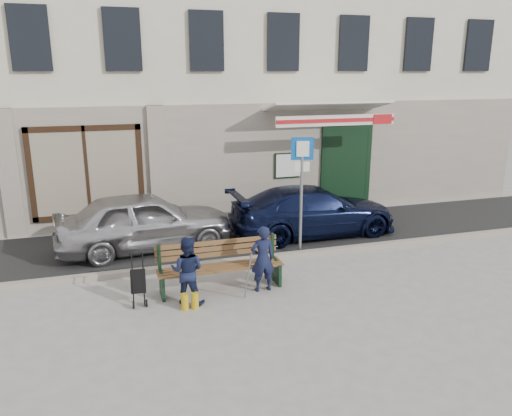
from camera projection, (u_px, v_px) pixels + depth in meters
name	position (u px, v px, depth m)	size (l,w,h in m)	color
ground	(264.00, 291.00, 9.52)	(80.00, 80.00, 0.00)	#9E9991
asphalt_lane	(226.00, 240.00, 12.39)	(60.00, 3.20, 0.01)	#282828
curb	(243.00, 261.00, 10.89)	(60.00, 0.18, 0.12)	#9E9384
building	(185.00, 41.00, 16.01)	(20.00, 8.27, 10.00)	beige
car_silver	(145.00, 221.00, 11.59)	(1.63, 4.04, 1.38)	#B4B3B8
car_navy	(313.00, 211.00, 12.69)	(1.75, 4.29, 1.25)	black
parking_sign	(302.00, 177.00, 11.01)	(0.49, 0.13, 2.68)	gray
bench	(218.00, 267.00, 9.49)	(2.40, 1.17, 0.98)	brown
man	(263.00, 259.00, 9.40)	(0.47, 0.31, 1.28)	#131835
woman	(187.00, 271.00, 8.87)	(0.61, 0.48, 1.26)	#161D3D
stroller	(138.00, 282.00, 8.92)	(0.29, 0.39, 0.92)	black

